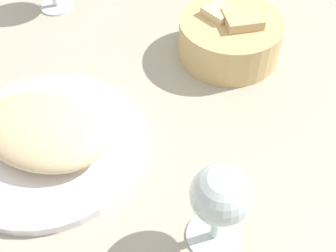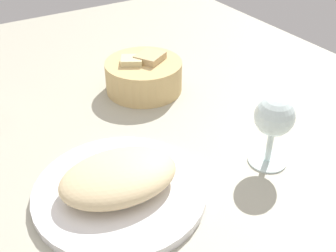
% 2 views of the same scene
% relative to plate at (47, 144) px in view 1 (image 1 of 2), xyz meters
% --- Properties ---
extents(ground_plane, '(1.40, 1.40, 0.02)m').
position_rel_plate_xyz_m(ground_plane, '(0.00, 0.14, -0.02)').
color(ground_plane, '#ACA995').
extents(plate, '(0.27, 0.27, 0.01)m').
position_rel_plate_xyz_m(plate, '(0.00, 0.00, 0.00)').
color(plate, white).
rests_on(plate, ground_plane).
extents(omelette, '(0.19, 0.14, 0.05)m').
position_rel_plate_xyz_m(omelette, '(0.00, 0.00, 0.03)').
color(omelette, beige).
rests_on(omelette, plate).
extents(lettuce_garnish, '(0.04, 0.04, 0.02)m').
position_rel_plate_xyz_m(lettuce_garnish, '(-0.05, 0.05, 0.02)').
color(lettuce_garnish, '#428338').
rests_on(lettuce_garnish, plate).
extents(bread_basket, '(0.16, 0.16, 0.08)m').
position_rel_plate_xyz_m(bread_basket, '(0.19, 0.27, 0.03)').
color(bread_basket, '#D5B373').
rests_on(bread_basket, ground_plane).
extents(wine_glass_near, '(0.06, 0.06, 0.12)m').
position_rel_plate_xyz_m(wine_glass_near, '(0.25, -0.06, 0.08)').
color(wine_glass_near, silver).
rests_on(wine_glass_near, ground_plane).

